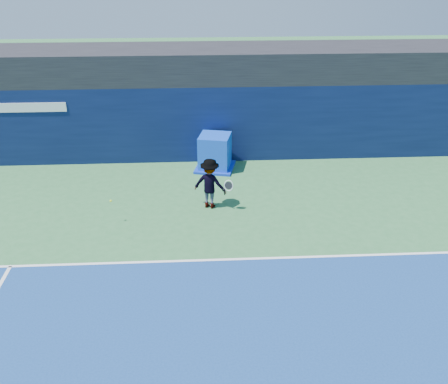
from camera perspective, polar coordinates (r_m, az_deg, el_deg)
The scene contains 7 objects.
ground at distance 11.52m, azimuth -3.23°, elevation -16.27°, with size 80.00×80.00×0.00m, color #306C3B.
baseline at distance 13.87m, azimuth -3.30°, elevation -7.82°, with size 24.00×0.10×0.01m, color white.
stadium_band at distance 20.41m, azimuth -3.66°, elevation 14.48°, with size 36.00×3.00×1.20m, color black.
back_wall_assembly at distance 20.00m, azimuth -3.51°, elevation 7.99°, with size 36.00×1.03×3.00m.
equipment_cart at distance 19.20m, azimuth -1.05°, elevation 4.43°, with size 1.69×1.69×1.35m.
tennis_player at distance 16.20m, azimuth -1.62°, elevation 0.98°, with size 1.37×0.99×1.70m.
tennis_ball at distance 15.67m, azimuth -12.81°, elevation -1.00°, with size 0.07×0.07×0.07m.
Camera 1 is at (0.15, -8.48, 7.80)m, focal length 40.00 mm.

